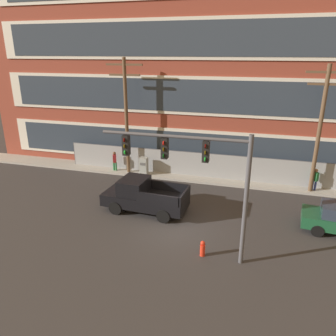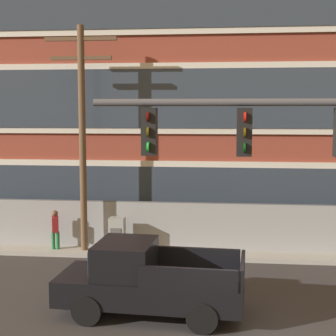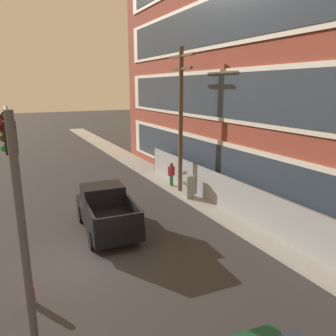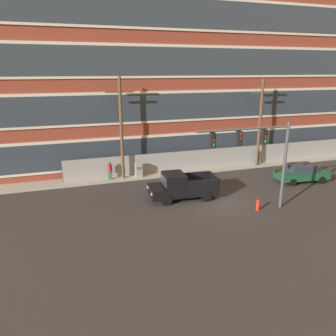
{
  "view_description": "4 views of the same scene",
  "coord_description": "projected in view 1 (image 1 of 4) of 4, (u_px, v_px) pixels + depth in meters",
  "views": [
    {
      "loc": [
        3.89,
        -15.34,
        9.1
      ],
      "look_at": [
        -1.52,
        3.87,
        1.91
      ],
      "focal_mm": 35.0,
      "sensor_mm": 36.0,
      "label": 1
    },
    {
      "loc": [
        -0.32,
        -12.06,
        5.53
      ],
      "look_at": [
        -1.86,
        2.51,
        3.88
      ],
      "focal_mm": 55.0,
      "sensor_mm": 36.0,
      "label": 2
    },
    {
      "loc": [
        11.56,
        -2.45,
        6.45
      ],
      "look_at": [
        -1.93,
        4.27,
        2.71
      ],
      "focal_mm": 35.0,
      "sensor_mm": 36.0,
      "label": 3
    },
    {
      "loc": [
        -10.27,
        -19.89,
        9.22
      ],
      "look_at": [
        -3.27,
        1.53,
        2.39
      ],
      "focal_mm": 35.0,
      "sensor_mm": 36.0,
      "label": 4
    }
  ],
  "objects": [
    {
      "name": "ground_plane",
      "position": [
        176.0,
        226.0,
        17.97
      ],
      "size": [
        160.0,
        160.0,
        0.0
      ],
      "primitive_type": "plane",
      "color": "#333030"
    },
    {
      "name": "utility_pole_near_corner",
      "position": [
        126.0,
        112.0,
        24.03
      ],
      "size": [
        2.73,
        0.26,
        8.66
      ],
      "color": "brown",
      "rests_on": "ground"
    },
    {
      "name": "pickup_truck_black",
      "position": [
        143.0,
        196.0,
        19.39
      ],
      "size": [
        5.14,
        2.36,
        2.0
      ],
      "color": "black",
      "rests_on": "ground"
    },
    {
      "name": "utility_pole_midblock",
      "position": [
        320.0,
        125.0,
        20.59
      ],
      "size": [
        2.58,
        0.26,
        8.37
      ],
      "color": "brown",
      "rests_on": "ground"
    },
    {
      "name": "pedestrian_near_cabinet",
      "position": [
        315.0,
        179.0,
        21.95
      ],
      "size": [
        0.45,
        0.45,
        1.69
      ],
      "color": "navy",
      "rests_on": "ground"
    },
    {
      "name": "electrical_cabinet",
      "position": [
        144.0,
        167.0,
        24.92
      ],
      "size": [
        0.59,
        0.51,
        1.48
      ],
      "color": "#939993",
      "rests_on": "ground"
    },
    {
      "name": "pedestrian_by_fence",
      "position": [
        115.0,
        161.0,
        25.6
      ],
      "size": [
        0.37,
        0.46,
        1.69
      ],
      "color": "#236B38",
      "rests_on": "ground"
    },
    {
      "name": "traffic_signal_mast",
      "position": [
        198.0,
        167.0,
        13.94
      ],
      "size": [
        6.54,
        0.43,
        5.98
      ],
      "color": "#4C4C51",
      "rests_on": "ground"
    },
    {
      "name": "sidewalk_building_side",
      "position": [
        200.0,
        178.0,
        24.59
      ],
      "size": [
        80.0,
        1.98,
        0.16
      ],
      "primitive_type": "cube",
      "color": "#9E9B93",
      "rests_on": "ground"
    },
    {
      "name": "brick_mill_building",
      "position": [
        259.0,
        40.0,
        25.9
      ],
      "size": [
        43.44,
        10.71,
        19.73
      ],
      "color": "brown",
      "rests_on": "ground"
    },
    {
      "name": "chain_link_fence",
      "position": [
        259.0,
        171.0,
        23.3
      ],
      "size": [
        29.64,
        0.06,
        2.01
      ],
      "color": "gray",
      "rests_on": "ground"
    },
    {
      "name": "fire_hydrant",
      "position": [
        203.0,
        249.0,
        15.27
      ],
      "size": [
        0.24,
        0.24,
        0.78
      ],
      "color": "red",
      "rests_on": "ground"
    }
  ]
}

